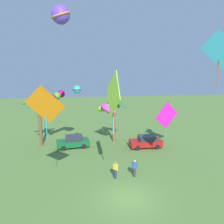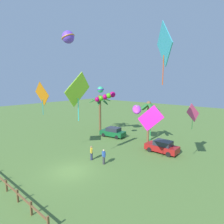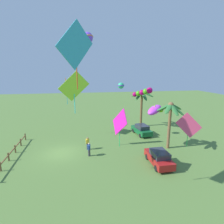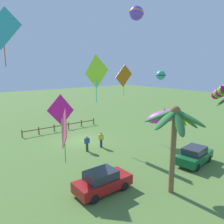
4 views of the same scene
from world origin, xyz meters
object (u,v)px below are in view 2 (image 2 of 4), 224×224
parked_car_0 (113,132)px  kite_fish_7 (137,109)px  kite_diamond_1 (193,113)px  kite_diamond_4 (164,45)px  palm_tree_0 (149,110)px  kite_ball_8 (100,90)px  kite_diamond_3 (151,119)px  kite_diamond_2 (42,94)px  palm_tree_1 (100,103)px  kite_diamond_6 (78,90)px  kite_tube_5 (106,97)px  spectator_0 (91,153)px  spectator_1 (104,157)px  parked_car_1 (162,147)px  kite_ball_0 (68,37)px

parked_car_0 → kite_fish_7: kite_fish_7 is taller
kite_diamond_1 → kite_diamond_4: bearing=-86.8°
palm_tree_0 → parked_car_0: (-5.29, -1.62, -3.84)m
palm_tree_0 → kite_ball_8: size_ratio=4.50×
kite_diamond_4 → kite_diamond_3: bearing=128.5°
kite_diamond_2 → kite_fish_7: bearing=63.4°
palm_tree_1 → kite_diamond_6: kite_diamond_6 is taller
palm_tree_0 → kite_tube_5: (-7.42, -0.87, 1.58)m
kite_diamond_1 → kite_fish_7: size_ratio=1.01×
kite_diamond_6 → spectator_0: bearing=73.8°
spectator_0 → kite_fish_7: bearing=88.2°
kite_diamond_6 → kite_ball_8: kite_diamond_6 is taller
kite_diamond_3 → kite_ball_8: bearing=166.8°
kite_diamond_4 → kite_tube_5: kite_diamond_4 is taller
spectator_0 → kite_fish_7: (0.26, 8.41, 3.92)m
parked_car_0 → spectator_1: bearing=-54.8°
kite_tube_5 → parked_car_1: bearing=-10.1°
kite_diamond_2 → kite_fish_7: (5.49, 10.94, -2.40)m
kite_diamond_1 → kite_diamond_6: bearing=-131.6°
palm_tree_0 → kite_tube_5: bearing=-173.3°
palm_tree_1 → kite_diamond_4: 20.37m
parked_car_0 → kite_ball_8: (0.76, -3.46, 6.74)m
spectator_0 → kite_diamond_3: (5.60, 2.75, 4.12)m
parked_car_0 → spectator_0: bearing=-64.2°
kite_ball_8 → kite_fish_7: bearing=45.6°
kite_diamond_1 → spectator_0: bearing=-134.6°
parked_car_1 → kite_fish_7: kite_fish_7 is taller
parked_car_0 → kite_diamond_1: kite_diamond_1 is taller
spectator_0 → kite_diamond_3: 7.47m
spectator_0 → kite_diamond_2: kite_diamond_2 is taller
palm_tree_1 → kite_diamond_2: size_ratio=1.71×
kite_ball_0 → kite_diamond_1: size_ratio=0.73×
parked_car_1 → kite_fish_7: 6.24m
parked_car_1 → kite_ball_0: bearing=-144.2°
spectator_0 → kite_diamond_4: bearing=-5.2°
palm_tree_1 → parked_car_0: palm_tree_1 is taller
kite_diamond_1 → kite_diamond_4: (0.49, -8.78, 5.91)m
parked_car_0 → kite_diamond_1: (11.91, -0.28, 4.32)m
kite_ball_0 → kite_diamond_1: (12.09, 7.48, -8.54)m
parked_car_0 → kite_ball_0: size_ratio=1.92×
spectator_1 → kite_ball_8: 9.59m
kite_diamond_1 → palm_tree_1: bearing=174.3°
kite_diamond_3 → kite_fish_7: bearing=133.3°
parked_car_1 → parked_car_0: bearing=172.2°
kite_ball_0 → kite_fish_7: (4.45, 7.89, -8.88)m
kite_diamond_2 → kite_diamond_3: size_ratio=1.03×
palm_tree_0 → spectator_0: palm_tree_0 is taller
kite_diamond_2 → kite_tube_5: 11.63m
palm_tree_0 → kite_diamond_6: size_ratio=1.18×
kite_ball_8 → spectator_1: bearing=-43.4°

